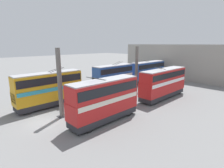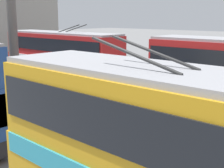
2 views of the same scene
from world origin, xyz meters
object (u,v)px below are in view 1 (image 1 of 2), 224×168
(bus_left_far, at_px, (164,82))
(bus_left_near, at_px, (105,98))
(bus_right_mid, at_px, (113,76))
(bus_right_near, at_px, (49,87))
(bus_right_far, at_px, (148,70))
(person_by_left_row, at_px, (76,115))
(person_by_right_row, at_px, (61,103))
(person_aisle_midway, at_px, (124,94))
(oil_drum, at_px, (89,113))

(bus_left_far, bearing_deg, bus_left_near, 180.00)
(bus_right_mid, bearing_deg, bus_right_near, 180.00)
(bus_left_far, height_order, bus_right_mid, bus_right_mid)
(bus_right_far, distance_m, person_by_left_row, 27.20)
(bus_left_near, relative_size, person_by_right_row, 5.47)
(bus_right_mid, height_order, bus_right_far, bus_right_mid)
(person_aisle_midway, xyz_separation_m, person_by_left_row, (-11.12, -2.25, -0.00))
(bus_right_near, bearing_deg, bus_right_mid, -0.00)
(bus_left_near, relative_size, person_aisle_midway, 5.46)
(bus_right_far, distance_m, person_by_right_row, 25.21)
(person_by_right_row, xyz_separation_m, person_aisle_midway, (10.12, -3.20, 0.00))
(bus_right_far, relative_size, person_by_right_row, 6.42)
(bus_right_mid, bearing_deg, person_by_right_row, -170.43)
(bus_right_near, distance_m, person_by_left_row, 7.91)
(bus_left_near, bearing_deg, bus_right_near, 104.32)
(bus_right_far, bearing_deg, bus_left_far, -134.05)
(person_by_left_row, bearing_deg, bus_right_mid, 22.54)
(bus_left_far, distance_m, bus_right_far, 13.55)
(bus_left_near, bearing_deg, person_aisle_midway, 27.79)
(bus_left_near, height_order, person_by_left_row, bus_left_near)
(bus_right_near, height_order, bus_right_far, bus_right_near)
(person_by_right_row, bearing_deg, bus_right_mid, 119.30)
(bus_right_far, bearing_deg, person_by_left_row, -163.67)
(bus_left_far, distance_m, bus_right_near, 18.96)
(bus_left_far, height_order, bus_right_near, bus_right_near)
(bus_left_far, bearing_deg, bus_right_near, 149.09)
(oil_drum, bearing_deg, person_by_right_row, 105.72)
(person_by_left_row, distance_m, oil_drum, 2.49)
(bus_left_near, distance_m, bus_left_far, 13.78)
(bus_left_near, distance_m, person_by_right_row, 8.05)
(person_by_right_row, bearing_deg, bus_left_near, 33.37)
(bus_right_near, xyz_separation_m, person_aisle_midway, (10.77, -5.38, -2.05))
(person_aisle_midway, bearing_deg, bus_right_near, -19.97)
(bus_left_near, xyz_separation_m, bus_left_far, (13.78, 0.00, -0.05))
(bus_left_near, xyz_separation_m, oil_drum, (-0.45, 2.65, -2.55))
(person_by_right_row, distance_m, person_by_left_row, 5.55)
(bus_right_near, bearing_deg, bus_left_far, -30.91)
(bus_left_near, bearing_deg, oil_drum, 99.68)
(bus_right_far, distance_m, oil_drum, 24.81)
(person_by_right_row, distance_m, oil_drum, 5.13)
(bus_left_near, distance_m, person_by_left_row, 4.09)
(person_by_right_row, bearing_deg, bus_right_far, 114.69)
(bus_left_far, height_order, person_aisle_midway, bus_left_far)
(bus_left_near, height_order, bus_right_near, bus_right_near)
(person_aisle_midway, height_order, person_by_left_row, person_aisle_midway)
(bus_right_far, xyz_separation_m, person_by_right_row, (-25.04, -2.17, -1.96))
(bus_right_mid, bearing_deg, oil_drum, -148.34)
(bus_left_far, bearing_deg, bus_right_mid, 105.69)
(bus_right_mid, xyz_separation_m, bus_right_far, (12.16, 0.00, -0.09))
(bus_right_near, height_order, oil_drum, bus_right_near)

